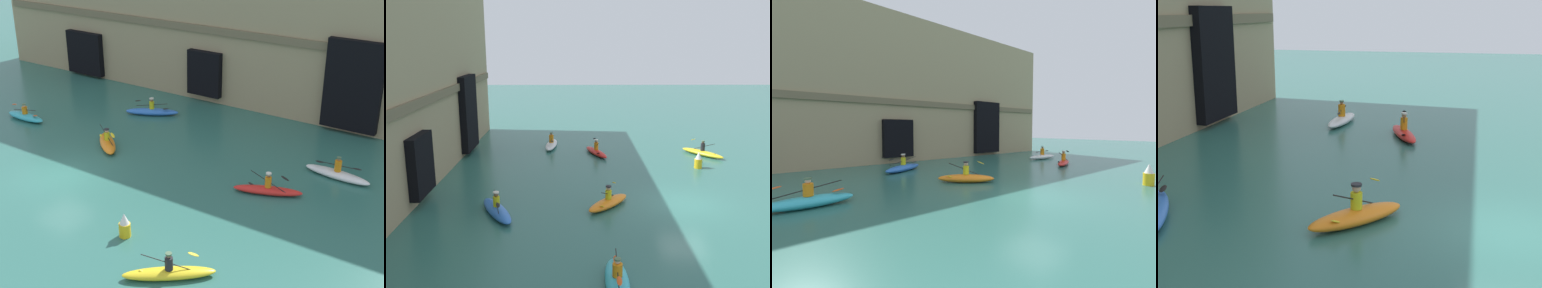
# 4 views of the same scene
# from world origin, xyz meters

# --- Properties ---
(ground_plane) EXTENTS (120.00, 120.00, 0.00)m
(ground_plane) POSITION_xyz_m (0.00, 0.00, 0.00)
(ground_plane) COLOR #2D665B
(cliff_bluff) EXTENTS (38.77, 7.21, 12.60)m
(cliff_bluff) POSITION_xyz_m (-0.24, 17.20, 6.27)
(cliff_bluff) COLOR #9E8966
(cliff_bluff) RESTS_ON ground
(kayak_red) EXTENTS (3.36, 1.87, 1.15)m
(kayak_red) POSITION_xyz_m (9.82, 4.18, 0.24)
(kayak_red) COLOR red
(kayak_red) RESTS_ON ground
(kayak_blue) EXTENTS (3.51, 2.37, 1.18)m
(kayak_blue) POSITION_xyz_m (-1.33, 9.56, 0.25)
(kayak_blue) COLOR blue
(kayak_blue) RESTS_ON ground
(kayak_white) EXTENTS (3.53, 1.06, 1.20)m
(kayak_white) POSITION_xyz_m (12.07, 7.62, 0.25)
(kayak_white) COLOR white
(kayak_white) RESTS_ON ground
(kayak_orange) EXTENTS (2.82, 2.59, 1.15)m
(kayak_orange) POSITION_xyz_m (-0.37, 4.05, 0.25)
(kayak_orange) COLOR orange
(kayak_orange) RESTS_ON ground
(kayak_cyan) EXTENTS (3.11, 0.84, 1.10)m
(kayak_cyan) POSITION_xyz_m (-7.66, 4.30, 0.25)
(kayak_cyan) COLOR #33B2C6
(kayak_cyan) RESTS_ON ground
(kayak_yellow) EXTENTS (3.25, 2.76, 1.14)m
(kayak_yellow) POSITION_xyz_m (9.53, -3.63, 0.22)
(kayak_yellow) COLOR yellow
(kayak_yellow) RESTS_ON ground
(marker_buoy) EXTENTS (0.51, 0.51, 1.11)m
(marker_buoy) POSITION_xyz_m (6.37, -2.43, 0.51)
(marker_buoy) COLOR yellow
(marker_buoy) RESTS_ON ground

